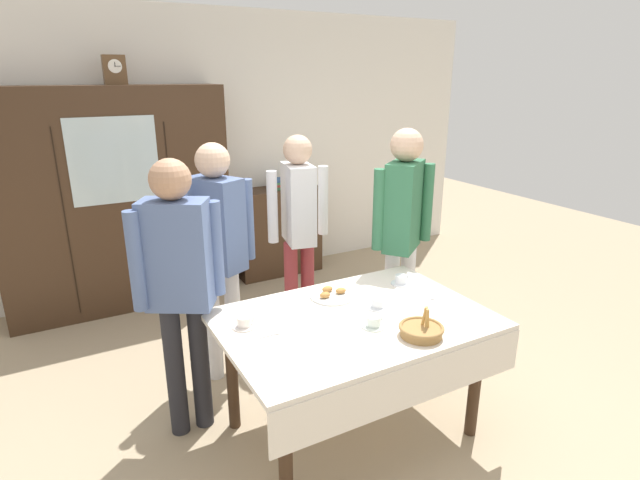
{
  "coord_description": "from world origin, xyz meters",
  "views": [
    {
      "loc": [
        -1.42,
        -2.38,
        2.09
      ],
      "look_at": [
        0.0,
        0.2,
        1.12
      ],
      "focal_mm": 28.27,
      "sensor_mm": 36.0,
      "label": 1
    }
  ],
  "objects_px": {
    "tea_cup_far_right": "(374,322)",
    "dining_table": "(357,337)",
    "spoon_mid_right": "(274,334)",
    "spoon_near_left": "(429,300)",
    "person_beside_shelf": "(179,275)",
    "person_behind_table_right": "(299,218)",
    "tea_cup_center": "(378,303)",
    "pastry_plate": "(332,295)",
    "bookshelf_low": "(278,231)",
    "wall_cabinet": "(116,201)",
    "mantel_clock": "(114,70)",
    "book_stack": "(276,184)",
    "bread_basket": "(421,330)",
    "tea_cup_back_edge": "(401,280)",
    "tea_cup_mid_right": "(244,323)",
    "person_near_right_end": "(403,222)",
    "person_by_cabinet": "(218,241)"
  },
  "relations": [
    {
      "from": "mantel_clock",
      "to": "tea_cup_center",
      "type": "xyz_separation_m",
      "value": [
        0.97,
        -2.52,
        -1.33
      ]
    },
    {
      "from": "tea_cup_back_edge",
      "to": "person_near_right_end",
      "type": "height_order",
      "value": "person_near_right_end"
    },
    {
      "from": "book_stack",
      "to": "person_near_right_end",
      "type": "height_order",
      "value": "person_near_right_end"
    },
    {
      "from": "mantel_clock",
      "to": "tea_cup_center",
      "type": "height_order",
      "value": "mantel_clock"
    },
    {
      "from": "tea_cup_far_right",
      "to": "dining_table",
      "type": "bearing_deg",
      "value": 106.74
    },
    {
      "from": "dining_table",
      "to": "tea_cup_back_edge",
      "type": "xyz_separation_m",
      "value": [
        0.53,
        0.29,
        0.13
      ]
    },
    {
      "from": "person_behind_table_right",
      "to": "spoon_mid_right",
      "type": "bearing_deg",
      "value": -121.97
    },
    {
      "from": "bread_basket",
      "to": "spoon_near_left",
      "type": "distance_m",
      "value": 0.47
    },
    {
      "from": "book_stack",
      "to": "bread_basket",
      "type": "distance_m",
      "value": 3.01
    },
    {
      "from": "spoon_mid_right",
      "to": "person_near_right_end",
      "type": "relative_size",
      "value": 0.07
    },
    {
      "from": "bookshelf_low",
      "to": "spoon_near_left",
      "type": "distance_m",
      "value": 2.66
    },
    {
      "from": "book_stack",
      "to": "tea_cup_center",
      "type": "relative_size",
      "value": 1.68
    },
    {
      "from": "pastry_plate",
      "to": "person_beside_shelf",
      "type": "height_order",
      "value": "person_beside_shelf"
    },
    {
      "from": "person_by_cabinet",
      "to": "person_behind_table_right",
      "type": "relative_size",
      "value": 1.01
    },
    {
      "from": "book_stack",
      "to": "pastry_plate",
      "type": "xyz_separation_m",
      "value": [
        -0.66,
        -2.3,
        -0.21
      ]
    },
    {
      "from": "spoon_mid_right",
      "to": "spoon_near_left",
      "type": "relative_size",
      "value": 1.0
    },
    {
      "from": "tea_cup_far_right",
      "to": "tea_cup_center",
      "type": "relative_size",
      "value": 1.0
    },
    {
      "from": "tea_cup_far_right",
      "to": "person_behind_table_right",
      "type": "relative_size",
      "value": 0.08
    },
    {
      "from": "person_beside_shelf",
      "to": "wall_cabinet",
      "type": "bearing_deg",
      "value": 91.41
    },
    {
      "from": "pastry_plate",
      "to": "mantel_clock",
      "type": "bearing_deg",
      "value": 109.91
    },
    {
      "from": "wall_cabinet",
      "to": "tea_cup_far_right",
      "type": "xyz_separation_m",
      "value": [
        0.93,
        -2.7,
        -0.21
      ]
    },
    {
      "from": "person_beside_shelf",
      "to": "tea_cup_center",
      "type": "bearing_deg",
      "value": -23.75
    },
    {
      "from": "person_behind_table_right",
      "to": "bookshelf_low",
      "type": "bearing_deg",
      "value": 72.83
    },
    {
      "from": "bookshelf_low",
      "to": "wall_cabinet",
      "type": "bearing_deg",
      "value": -178.18
    },
    {
      "from": "bookshelf_low",
      "to": "tea_cup_center",
      "type": "xyz_separation_m",
      "value": [
        -0.5,
        -2.57,
        0.32
      ]
    },
    {
      "from": "pastry_plate",
      "to": "person_by_cabinet",
      "type": "relative_size",
      "value": 0.17
    },
    {
      "from": "dining_table",
      "to": "pastry_plate",
      "type": "height_order",
      "value": "pastry_plate"
    },
    {
      "from": "person_near_right_end",
      "to": "book_stack",
      "type": "bearing_deg",
      "value": 93.37
    },
    {
      "from": "mantel_clock",
      "to": "spoon_mid_right",
      "type": "distance_m",
      "value": 2.88
    },
    {
      "from": "tea_cup_center",
      "to": "person_behind_table_right",
      "type": "height_order",
      "value": "person_behind_table_right"
    },
    {
      "from": "tea_cup_center",
      "to": "pastry_plate",
      "type": "relative_size",
      "value": 0.46
    },
    {
      "from": "mantel_clock",
      "to": "bookshelf_low",
      "type": "height_order",
      "value": "mantel_clock"
    },
    {
      "from": "person_beside_shelf",
      "to": "person_behind_table_right",
      "type": "xyz_separation_m",
      "value": [
        1.12,
        0.74,
        -0.01
      ]
    },
    {
      "from": "book_stack",
      "to": "tea_cup_back_edge",
      "type": "relative_size",
      "value": 1.68
    },
    {
      "from": "person_beside_shelf",
      "to": "person_behind_table_right",
      "type": "distance_m",
      "value": 1.34
    },
    {
      "from": "spoon_mid_right",
      "to": "person_beside_shelf",
      "type": "bearing_deg",
      "value": 128.53
    },
    {
      "from": "book_stack",
      "to": "tea_cup_far_right",
      "type": "distance_m",
      "value": 2.84
    },
    {
      "from": "mantel_clock",
      "to": "tea_cup_far_right",
      "type": "bearing_deg",
      "value": -73.21
    },
    {
      "from": "dining_table",
      "to": "book_stack",
      "type": "distance_m",
      "value": 2.75
    },
    {
      "from": "wall_cabinet",
      "to": "bookshelf_low",
      "type": "xyz_separation_m",
      "value": [
        1.59,
        0.05,
        -0.53
      ]
    },
    {
      "from": "tea_cup_center",
      "to": "tea_cup_back_edge",
      "type": "bearing_deg",
      "value": 32.78
    },
    {
      "from": "wall_cabinet",
      "to": "spoon_near_left",
      "type": "xyz_separation_m",
      "value": [
        1.43,
        -2.58,
        -0.23
      ]
    },
    {
      "from": "tea_cup_far_right",
      "to": "person_behind_table_right",
      "type": "xyz_separation_m",
      "value": [
        0.23,
        1.39,
        0.22
      ]
    },
    {
      "from": "tea_cup_back_edge",
      "to": "spoon_near_left",
      "type": "xyz_separation_m",
      "value": [
        -0.0,
        -0.29,
        -0.02
      ]
    },
    {
      "from": "dining_table",
      "to": "tea_cup_center",
      "type": "relative_size",
      "value": 11.65
    },
    {
      "from": "wall_cabinet",
      "to": "person_by_cabinet",
      "type": "relative_size",
      "value": 1.19
    },
    {
      "from": "book_stack",
      "to": "tea_cup_center",
      "type": "distance_m",
      "value": 2.62
    },
    {
      "from": "mantel_clock",
      "to": "pastry_plate",
      "type": "xyz_separation_m",
      "value": [
        0.81,
        -2.25,
        -1.34
      ]
    },
    {
      "from": "tea_cup_mid_right",
      "to": "spoon_near_left",
      "type": "distance_m",
      "value": 1.14
    },
    {
      "from": "person_behind_table_right",
      "to": "tea_cup_mid_right",
      "type": "bearing_deg",
      "value": -129.34
    }
  ]
}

